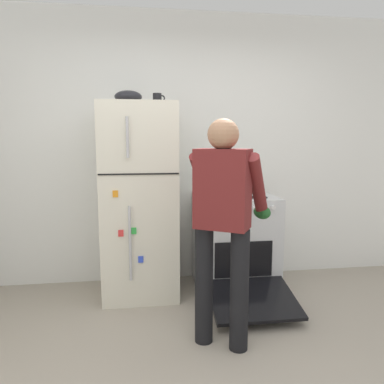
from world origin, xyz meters
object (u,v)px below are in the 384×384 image
(coffee_mug, at_px, (157,99))
(stove_range, at_px, (235,243))
(pepper_mill, at_px, (259,185))
(refrigerator, at_px, (140,201))
(red_pot, at_px, (220,191))
(person_cook, at_px, (224,214))
(mixing_bowl, at_px, (128,97))

(coffee_mug, bearing_deg, stove_range, -5.27)
(stove_range, bearing_deg, pepper_mill, 35.99)
(refrigerator, xyz_separation_m, red_pot, (0.76, -0.05, 0.09))
(person_cook, relative_size, mixing_bowl, 6.58)
(coffee_mug, bearing_deg, pepper_mill, 8.24)
(stove_range, xyz_separation_m, mixing_bowl, (-1.00, 0.02, 1.38))
(refrigerator, xyz_separation_m, mixing_bowl, (-0.08, 0.00, 0.94))
(refrigerator, height_order, person_cook, refrigerator)
(stove_range, relative_size, coffee_mug, 10.88)
(person_cook, xyz_separation_m, mixing_bowl, (-0.66, 0.98, 0.88))
(red_pot, distance_m, mixing_bowl, 1.20)
(red_pot, bearing_deg, stove_range, 11.36)
(coffee_mug, bearing_deg, refrigerator, -164.60)
(person_cook, bearing_deg, coffee_mug, 110.91)
(stove_range, xyz_separation_m, pepper_mill, (0.30, 0.22, 0.55))
(mixing_bowl, bearing_deg, pepper_mill, 8.75)
(person_cook, distance_m, pepper_mill, 1.35)
(mixing_bowl, bearing_deg, person_cook, -56.22)
(coffee_mug, distance_m, mixing_bowl, 0.27)
(refrigerator, relative_size, mixing_bowl, 7.31)
(person_cook, xyz_separation_m, coffee_mug, (-0.39, 1.03, 0.87))
(stove_range, height_order, person_cook, person_cook)
(refrigerator, height_order, pepper_mill, refrigerator)
(red_pot, distance_m, pepper_mill, 0.52)
(refrigerator, relative_size, red_pot, 4.71)
(refrigerator, bearing_deg, person_cook, -59.56)
(person_cook, height_order, coffee_mug, coffee_mug)
(pepper_mill, bearing_deg, stove_range, -144.01)
(person_cook, height_order, red_pot, person_cook)
(refrigerator, distance_m, coffee_mug, 0.96)
(red_pot, distance_m, coffee_mug, 1.03)
(coffee_mug, bearing_deg, red_pot, -9.85)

